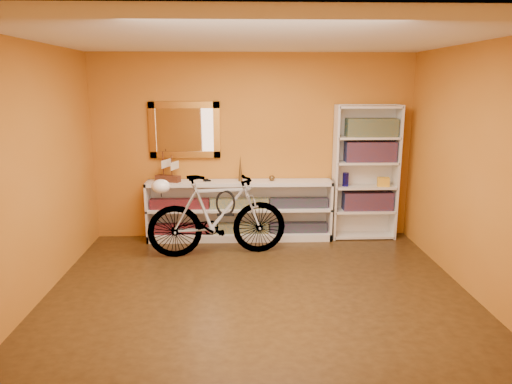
{
  "coord_description": "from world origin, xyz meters",
  "views": [
    {
      "loc": [
        -0.19,
        -4.62,
        2.18
      ],
      "look_at": [
        0.0,
        0.7,
        0.95
      ],
      "focal_mm": 32.98,
      "sensor_mm": 36.0,
      "label": 1
    }
  ],
  "objects_px": {
    "console_unit": "(240,210)",
    "bookcase": "(365,173)",
    "helmet": "(161,186)",
    "bicycle": "(217,215)"
  },
  "relations": [
    {
      "from": "bicycle",
      "to": "helmet",
      "type": "bearing_deg",
      "value": 90.0
    },
    {
      "from": "console_unit",
      "to": "bicycle",
      "type": "xyz_separation_m",
      "value": [
        -0.28,
        -0.63,
        0.11
      ]
    },
    {
      "from": "console_unit",
      "to": "bicycle",
      "type": "distance_m",
      "value": 0.7
    },
    {
      "from": "bicycle",
      "to": "helmet",
      "type": "distance_m",
      "value": 0.8
    },
    {
      "from": "console_unit",
      "to": "helmet",
      "type": "distance_m",
      "value": 1.31
    },
    {
      "from": "bicycle",
      "to": "bookcase",
      "type": "bearing_deg",
      "value": -80.18
    },
    {
      "from": "console_unit",
      "to": "bicycle",
      "type": "bearing_deg",
      "value": -114.28
    },
    {
      "from": "console_unit",
      "to": "bookcase",
      "type": "bearing_deg",
      "value": 0.8
    },
    {
      "from": "console_unit",
      "to": "bookcase",
      "type": "height_order",
      "value": "bookcase"
    },
    {
      "from": "helmet",
      "to": "bookcase",
      "type": "bearing_deg",
      "value": 15.13
    }
  ]
}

